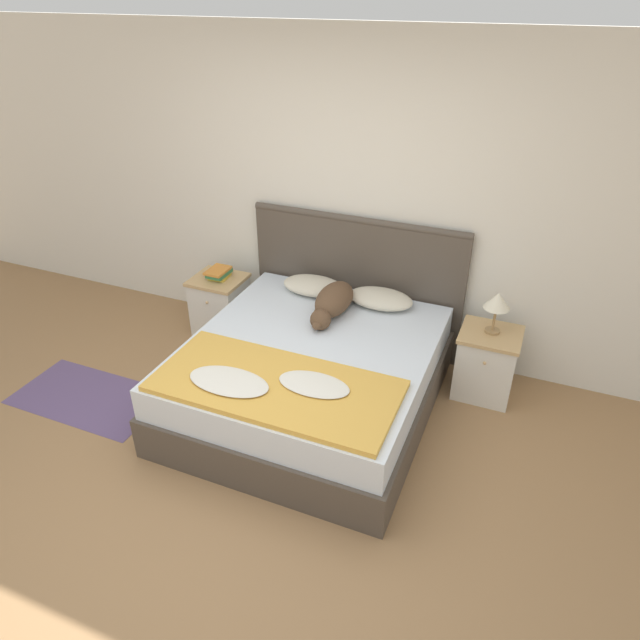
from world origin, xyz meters
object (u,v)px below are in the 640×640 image
at_px(table_lamp, 497,302).
at_px(pillow_left, 313,286).
at_px(dog, 333,302).
at_px(nightstand_left, 220,305).
at_px(book_stack, 219,273).
at_px(bed, 310,377).
at_px(pillow_right, 380,299).
at_px(nightstand_right, 486,363).

bearing_deg(table_lamp, pillow_left, 177.88).
bearing_deg(dog, table_lamp, 10.01).
relative_size(nightstand_left, book_stack, 2.35).
bearing_deg(dog, book_stack, 169.69).
xyz_separation_m(bed, nightstand_left, (-1.17, 0.67, 0.00)).
height_order(book_stack, table_lamp, table_lamp).
relative_size(nightstand_left, pillow_right, 1.04).
bearing_deg(bed, table_lamp, 30.46).
relative_size(pillow_right, table_lamp, 1.60).
distance_m(nightstand_left, dog, 1.24).
xyz_separation_m(pillow_right, book_stack, (-1.45, -0.05, -0.03)).
height_order(nightstand_left, nightstand_right, same).
bearing_deg(dog, nightstand_left, 170.51).
height_order(pillow_right, dog, dog).
height_order(nightstand_left, pillow_left, pillow_left).
relative_size(dog, book_stack, 3.04).
relative_size(bed, book_stack, 8.24).
bearing_deg(bed, pillow_right, 68.75).
bearing_deg(table_lamp, book_stack, 180.00).
bearing_deg(nightstand_left, nightstand_right, 0.00).
height_order(pillow_right, table_lamp, table_lamp).
distance_m(nightstand_right, pillow_right, 0.95).
bearing_deg(bed, dog, 91.58).
distance_m(pillow_left, table_lamp, 1.47).
bearing_deg(nightstand_left, table_lamp, 0.38).
height_order(nightstand_right, pillow_left, pillow_left).
distance_m(bed, table_lamp, 1.46).
xyz_separation_m(pillow_left, pillow_right, (0.58, 0.00, 0.00)).
bearing_deg(table_lamp, pillow_right, 176.49).
bearing_deg(dog, pillow_right, 41.06).
distance_m(pillow_left, pillow_right, 0.58).
distance_m(dog, book_stack, 1.17).
distance_m(bed, nightstand_right, 1.35).
height_order(nightstand_left, table_lamp, table_lamp).
height_order(pillow_left, book_stack, pillow_left).
bearing_deg(pillow_left, nightstand_left, -175.48).
height_order(nightstand_left, dog, dog).
xyz_separation_m(pillow_left, dog, (0.28, -0.26, 0.04)).
height_order(bed, pillow_right, pillow_right).
xyz_separation_m(dog, book_stack, (-1.15, 0.21, -0.07)).
bearing_deg(dog, bed, -88.42).
relative_size(nightstand_right, book_stack, 2.35).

